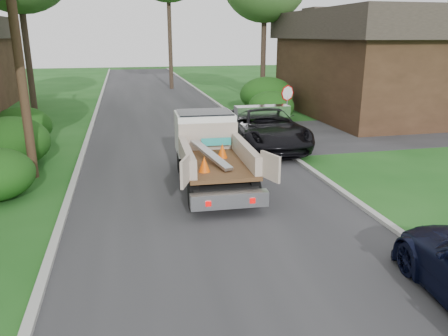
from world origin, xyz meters
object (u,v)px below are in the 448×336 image
(black_pickup, at_px, (265,127))
(stop_sign, at_px, (287,100))
(utility_pole, at_px, (14,19))
(flatbed_truck, at_px, (209,145))
(house_right, at_px, (380,62))

(black_pickup, bearing_deg, stop_sign, 46.06)
(utility_pole, relative_size, black_pickup, 1.64)
(flatbed_truck, height_order, black_pickup, flatbed_truck)
(house_right, bearing_deg, black_pickup, -144.97)
(utility_pole, distance_m, flatbed_truck, 7.25)
(flatbed_truck, bearing_deg, house_right, 41.65)
(stop_sign, height_order, black_pickup, stop_sign)
(stop_sign, height_order, house_right, house_right)
(utility_pole, height_order, house_right, utility_pole)
(utility_pole, height_order, flatbed_truck, utility_pole)
(stop_sign, distance_m, house_right, 9.37)
(house_right, distance_m, flatbed_truck, 16.48)
(stop_sign, bearing_deg, house_right, 32.66)
(stop_sign, xyz_separation_m, black_pickup, (-1.60, -1.59, -0.93))
(stop_sign, relative_size, house_right, 0.19)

